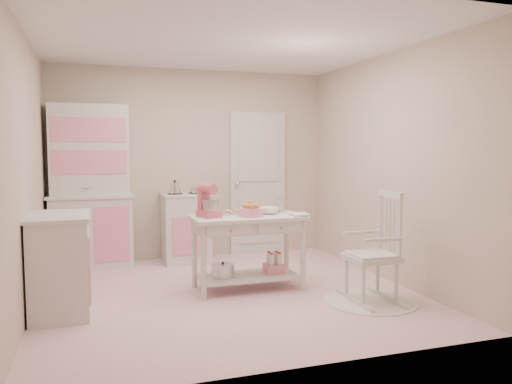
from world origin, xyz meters
TOP-DOWN VIEW (x-y plane):
  - room_shell at (0.00, 0.00)m, footprint 3.84×3.84m
  - door at (0.95, 1.87)m, footprint 0.82×0.05m
  - hutch at (-1.35, 1.66)m, footprint 1.06×0.50m
  - stove at (-0.15, 1.61)m, footprint 0.62×0.57m
  - base_cabinet at (-1.63, -0.14)m, footprint 0.54×0.84m
  - lace_rug at (1.27, -0.73)m, footprint 0.92×0.92m
  - rocking_chair at (1.27, -0.73)m, footprint 0.49×0.73m
  - work_table at (0.24, 0.08)m, footprint 1.20×0.60m
  - stand_mixer at (-0.18, 0.10)m, footprint 0.28×0.33m
  - cookie_tray at (0.09, 0.26)m, footprint 0.34×0.24m
  - bread_basket at (0.26, 0.03)m, footprint 0.25×0.25m
  - mixing_bowl at (0.50, 0.16)m, footprint 0.23×0.23m
  - metal_pitcher at (0.68, 0.24)m, footprint 0.10×0.10m
  - recipe_book at (0.69, -0.04)m, footprint 0.21×0.26m

SIDE VIEW (x-z plane):
  - lace_rug at x=1.27m, z-range 0.00..0.01m
  - work_table at x=0.24m, z-range 0.00..0.80m
  - stove at x=-0.15m, z-range 0.00..0.92m
  - base_cabinet at x=-1.63m, z-range 0.00..0.92m
  - rocking_chair at x=1.27m, z-range 0.00..1.10m
  - cookie_tray at x=0.09m, z-range 0.80..0.82m
  - recipe_book at x=0.69m, z-range 0.80..0.82m
  - mixing_bowl at x=0.50m, z-range 0.80..0.87m
  - bread_basket at x=0.26m, z-range 0.80..0.89m
  - metal_pitcher at x=0.68m, z-range 0.80..0.97m
  - stand_mixer at x=-0.18m, z-range 0.80..1.14m
  - door at x=0.95m, z-range 0.00..2.04m
  - hutch at x=-1.35m, z-range 0.00..2.08m
  - room_shell at x=0.00m, z-range 0.34..2.96m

